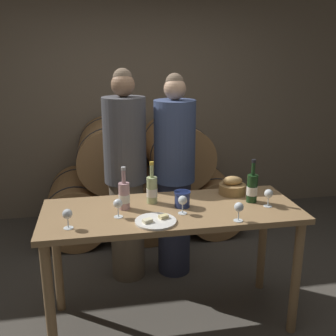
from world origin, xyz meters
The scene contains 17 objects.
ground_plane centered at (0.00, 0.00, 0.00)m, with size 10.00×10.00×0.00m, color #4C473F.
stone_wall_back centered at (0.00, 2.23, 1.60)m, with size 10.00×0.12×3.20m.
barrel_stack centered at (0.00, 1.62, 0.55)m, with size 2.09×0.97×1.22m.
tasting_table centered at (0.00, 0.00, 0.76)m, with size 1.75×0.68×0.88m.
person_left centered at (-0.26, 0.68, 0.91)m, with size 0.35×0.35×1.79m.
person_right centered at (0.16, 0.68, 0.89)m, with size 0.35×0.35×1.75m.
wine_bottle_red centered at (0.59, 0.03, 0.99)m, with size 0.08×0.08×0.31m.
wine_bottle_white centered at (-0.11, 0.14, 0.98)m, with size 0.08×0.08×0.30m.
wine_bottle_rose centered at (-0.32, 0.06, 0.98)m, with size 0.08×0.08×0.30m.
blue_crock centered at (0.08, 0.02, 0.94)m, with size 0.11×0.11×0.11m.
bread_basket centered at (0.50, 0.21, 0.94)m, with size 0.20×0.20×0.14m.
cheese_plate centered at (-0.14, -0.20, 0.89)m, with size 0.26×0.26×0.04m.
wine_glass_far_left centered at (-0.67, -0.19, 0.97)m, with size 0.06×0.06×0.12m.
wine_glass_left centered at (-0.37, -0.08, 0.97)m, with size 0.06×0.06×0.12m.
wine_glass_center centered at (0.05, -0.10, 0.97)m, with size 0.06×0.06×0.12m.
wine_glass_right centered at (0.38, -0.28, 0.97)m, with size 0.06×0.06×0.12m.
wine_glass_far_right centered at (0.66, -0.08, 0.97)m, with size 0.06×0.06×0.12m.
Camera 1 is at (-0.48, -2.44, 1.90)m, focal length 42.00 mm.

